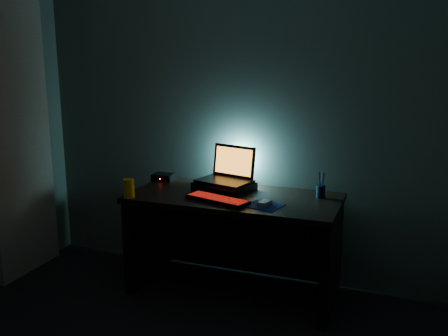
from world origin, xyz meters
name	(u,v)px	position (x,y,z in m)	size (l,w,h in m)	color
room	(101,180)	(0.00, 0.00, 1.25)	(3.50, 4.00, 2.50)	black
desk	(236,227)	(0.00, 1.67, 0.49)	(1.50, 0.70, 0.75)	black
curtain	(18,132)	(-1.71, 1.42, 1.15)	(0.06, 0.65, 2.30)	#B9B294
riser	(224,186)	(-0.12, 1.74, 0.78)	(0.40, 0.30, 0.06)	black
laptop	(228,173)	(-0.10, 1.79, 0.87)	(0.43, 0.36, 0.26)	black
keyboard	(217,199)	(-0.06, 1.44, 0.76)	(0.48, 0.27, 0.03)	black
mousepad	(264,206)	(0.27, 1.45, 0.75)	(0.22, 0.20, 0.00)	navy
mouse	(264,203)	(0.27, 1.45, 0.77)	(0.06, 0.10, 0.03)	gray
pen_cup	(321,192)	(0.59, 1.78, 0.79)	(0.06, 0.06, 0.09)	black
juice_glass	(129,188)	(-0.68, 1.32, 0.82)	(0.08, 0.08, 0.13)	#F4AE0C
router	(163,177)	(-0.68, 1.84, 0.78)	(0.17, 0.14, 0.05)	black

